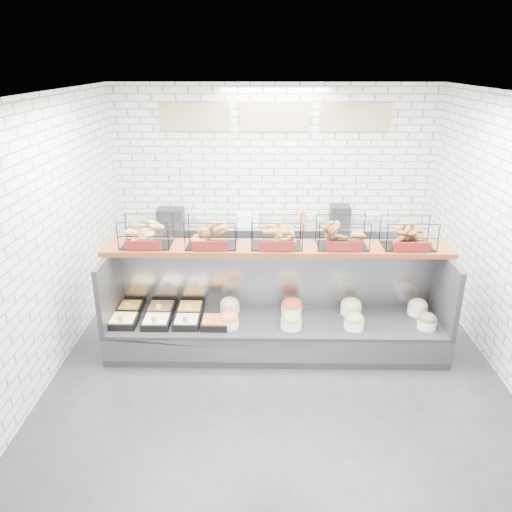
{
  "coord_description": "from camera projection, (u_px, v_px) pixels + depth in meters",
  "views": [
    {
      "loc": [
        -0.15,
        -5.0,
        3.32
      ],
      "look_at": [
        -0.24,
        0.45,
        1.16
      ],
      "focal_mm": 35.0,
      "sensor_mm": 36.0,
      "label": 1
    }
  ],
  "objects": [
    {
      "name": "bagel_shelf",
      "position": [
        277.0,
        236.0,
        5.84
      ],
      "size": [
        4.1,
        0.5,
        0.4
      ],
      "color": "#532211",
      "rests_on": "display_case"
    },
    {
      "name": "display_case",
      "position": [
        274.0,
        322.0,
        6.07
      ],
      "size": [
        4.0,
        0.9,
        1.2
      ],
      "color": "black",
      "rests_on": "ground"
    },
    {
      "name": "room_shell",
      "position": [
        277.0,
        178.0,
        5.67
      ],
      "size": [
        5.02,
        5.51,
        3.01
      ],
      "color": "silver",
      "rests_on": "ground"
    },
    {
      "name": "prep_counter",
      "position": [
        273.0,
        250.0,
        7.96
      ],
      "size": [
        4.0,
        0.6,
        1.2
      ],
      "color": "#93969B",
      "rests_on": "ground"
    },
    {
      "name": "ground",
      "position": [
        276.0,
        361.0,
        5.87
      ],
      "size": [
        5.5,
        5.5,
        0.0
      ],
      "primitive_type": "plane",
      "color": "black",
      "rests_on": "ground"
    }
  ]
}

